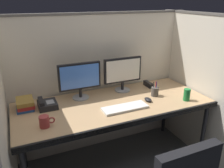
# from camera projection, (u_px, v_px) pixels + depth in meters

# --- Properties ---
(cubicle_partition_rear) EXTENTS (2.21, 0.06, 1.57)m
(cubicle_partition_rear) POSITION_uv_depth(u_px,v_px,m) (98.00, 83.00, 2.61)
(cubicle_partition_rear) COLOR beige
(cubicle_partition_rear) RESTS_ON ground
(cubicle_partition_left) EXTENTS (0.06, 1.41, 1.57)m
(cubicle_partition_left) POSITION_uv_depth(u_px,v_px,m) (3.00, 124.00, 1.77)
(cubicle_partition_left) COLOR beige
(cubicle_partition_left) RESTS_ON ground
(cubicle_partition_right) EXTENTS (0.06, 1.41, 1.57)m
(cubicle_partition_right) POSITION_uv_depth(u_px,v_px,m) (200.00, 87.00, 2.52)
(cubicle_partition_right) COLOR beige
(cubicle_partition_right) RESTS_ON ground
(desk) EXTENTS (1.90, 0.80, 0.74)m
(desk) POSITION_uv_depth(u_px,v_px,m) (115.00, 108.00, 2.26)
(desk) COLOR tan
(desk) RESTS_ON ground
(monitor_left) EXTENTS (0.43, 0.17, 0.37)m
(monitor_left) POSITION_uv_depth(u_px,v_px,m) (80.00, 78.00, 2.27)
(monitor_left) COLOR gray
(monitor_left) RESTS_ON desk
(monitor_right) EXTENTS (0.43, 0.17, 0.37)m
(monitor_right) POSITION_uv_depth(u_px,v_px,m) (123.00, 72.00, 2.47)
(monitor_right) COLOR gray
(monitor_right) RESTS_ON desk
(keyboard_main) EXTENTS (0.43, 0.15, 0.02)m
(keyboard_main) POSITION_uv_depth(u_px,v_px,m) (125.00, 108.00, 2.12)
(keyboard_main) COLOR silver
(keyboard_main) RESTS_ON desk
(computer_mouse) EXTENTS (0.06, 0.10, 0.04)m
(computer_mouse) POSITION_uv_depth(u_px,v_px,m) (148.00, 100.00, 2.28)
(computer_mouse) COLOR black
(computer_mouse) RESTS_ON desk
(desk_phone) EXTENTS (0.17, 0.19, 0.09)m
(desk_phone) POSITION_uv_depth(u_px,v_px,m) (47.00, 104.00, 2.14)
(desk_phone) COLOR black
(desk_phone) RESTS_ON desk
(soda_can) EXTENTS (0.07, 0.07, 0.12)m
(soda_can) POSITION_uv_depth(u_px,v_px,m) (187.00, 95.00, 2.28)
(soda_can) COLOR #197233
(soda_can) RESTS_ON desk
(coffee_mug) EXTENTS (0.13, 0.08, 0.09)m
(coffee_mug) POSITION_uv_depth(u_px,v_px,m) (45.00, 122.00, 1.81)
(coffee_mug) COLOR #993333
(coffee_mug) RESTS_ON desk
(pen_cup) EXTENTS (0.08, 0.08, 0.16)m
(pen_cup) POSITION_uv_depth(u_px,v_px,m) (155.00, 91.00, 2.39)
(pen_cup) COLOR #4C4742
(pen_cup) RESTS_ON desk
(red_stapler) EXTENTS (0.04, 0.15, 0.06)m
(red_stapler) POSITION_uv_depth(u_px,v_px,m) (148.00, 84.00, 2.65)
(red_stapler) COLOR black
(red_stapler) RESTS_ON desk
(book_stack) EXTENTS (0.16, 0.22, 0.10)m
(book_stack) POSITION_uv_depth(u_px,v_px,m) (25.00, 104.00, 2.11)
(book_stack) COLOR #1E478C
(book_stack) RESTS_ON desk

